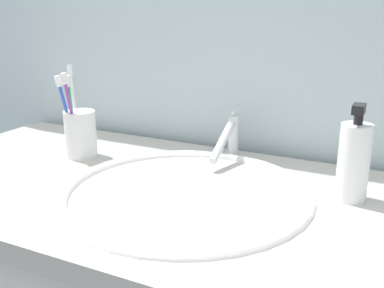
# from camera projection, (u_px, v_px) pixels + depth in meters

# --- Properties ---
(tiled_wall_back) EXTENTS (2.42, 0.04, 2.40)m
(tiled_wall_back) POSITION_uv_depth(u_px,v_px,m) (235.00, 28.00, 1.07)
(tiled_wall_back) COLOR silver
(tiled_wall_back) RESTS_ON ground
(sink_basin) EXTENTS (0.48, 0.48, 0.12)m
(sink_basin) POSITION_uv_depth(u_px,v_px,m) (185.00, 213.00, 0.87)
(sink_basin) COLOR white
(sink_basin) RESTS_ON vanity_counter
(faucet) EXTENTS (0.02, 0.16, 0.11)m
(faucet) POSITION_uv_depth(u_px,v_px,m) (229.00, 137.00, 1.03)
(faucet) COLOR silver
(faucet) RESTS_ON sink_basin
(toothbrush_cup) EXTENTS (0.07, 0.07, 0.11)m
(toothbrush_cup) POSITION_uv_depth(u_px,v_px,m) (81.00, 134.00, 1.05)
(toothbrush_cup) COLOR white
(toothbrush_cup) RESTS_ON vanity_counter
(toothbrush_white) EXTENTS (0.04, 0.03, 0.20)m
(toothbrush_white) POSITION_uv_depth(u_px,v_px,m) (74.00, 103.00, 1.06)
(toothbrush_white) COLOR white
(toothbrush_white) RESTS_ON toothbrush_cup
(toothbrush_purple) EXTENTS (0.01, 0.04, 0.20)m
(toothbrush_purple) POSITION_uv_depth(u_px,v_px,m) (71.00, 111.00, 1.01)
(toothbrush_purple) COLOR purple
(toothbrush_purple) RESTS_ON toothbrush_cup
(toothbrush_green) EXTENTS (0.01, 0.02, 0.19)m
(toothbrush_green) POSITION_uv_depth(u_px,v_px,m) (71.00, 112.00, 1.01)
(toothbrush_green) COLOR green
(toothbrush_green) RESTS_ON toothbrush_cup
(toothbrush_blue) EXTENTS (0.03, 0.04, 0.19)m
(toothbrush_blue) POSITION_uv_depth(u_px,v_px,m) (67.00, 111.00, 1.02)
(toothbrush_blue) COLOR blue
(toothbrush_blue) RESTS_ON toothbrush_cup
(soap_dispenser) EXTENTS (0.06, 0.06, 0.18)m
(soap_dispenser) POSITION_uv_depth(u_px,v_px,m) (354.00, 161.00, 0.81)
(soap_dispenser) COLOR white
(soap_dispenser) RESTS_ON vanity_counter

